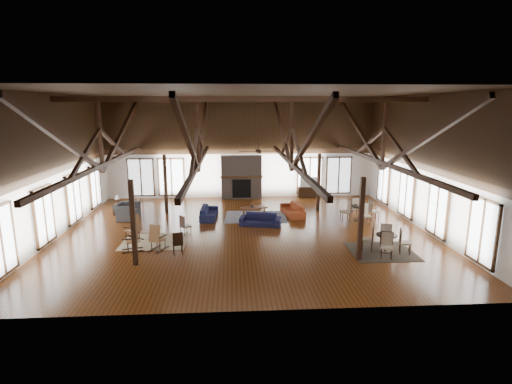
{
  "coord_description": "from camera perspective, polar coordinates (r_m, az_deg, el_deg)",
  "views": [
    {
      "loc": [
        -0.6,
        -16.95,
        5.48
      ],
      "look_at": [
        0.52,
        1.0,
        1.59
      ],
      "focal_mm": 28.0,
      "sensor_mm": 36.0,
      "label": 1
    }
  ],
  "objects": [
    {
      "name": "wall_front",
      "position": [
        10.27,
        -0.13,
        -1.78
      ],
      "size": [
        16.0,
        0.02,
        6.0
      ],
      "primitive_type": "cube",
      "color": "white",
      "rests_on": "floor"
    },
    {
      "name": "wall_back",
      "position": [
        24.08,
        -2.15,
        6.28
      ],
      "size": [
        16.0,
        0.02,
        6.0
      ],
      "primitive_type": "cube",
      "color": "white",
      "rests_on": "floor"
    },
    {
      "name": "cup_near",
      "position": [
        16.06,
        17.98,
        -5.59
      ],
      "size": [
        0.15,
        0.15,
        0.1
      ],
      "primitive_type": "imported",
      "rotation": [
        0.0,
        0.0,
        -0.17
      ],
      "color": "#B2B2B2",
      "rests_on": "cafe_table_near"
    },
    {
      "name": "sofa_navy_left",
      "position": [
        20.03,
        -6.72,
        -2.92
      ],
      "size": [
        1.98,
        0.86,
        0.57
      ],
      "primitive_type": "imported",
      "rotation": [
        0.0,
        0.0,
        1.52
      ],
      "color": "#161A3E",
      "rests_on": "floor"
    },
    {
      "name": "cafe_table_far",
      "position": [
        20.08,
        14.6,
        -2.56
      ],
      "size": [
        1.92,
        1.92,
        1.0
      ],
      "rotation": [
        0.0,
        0.0,
        0.05
      ],
      "color": "black",
      "rests_on": "floor"
    },
    {
      "name": "rocking_chair_c",
      "position": [
        16.15,
        -16.97,
        -6.4
      ],
      "size": [
        0.87,
        0.62,
        1.01
      ],
      "rotation": [
        0.0,
        0.0,
        1.85
      ],
      "color": "brown",
      "rests_on": "floor"
    },
    {
      "name": "wall_left",
      "position": [
        18.66,
        -26.96,
        3.23
      ],
      "size": [
        0.02,
        14.0,
        6.0
      ],
      "primitive_type": "cube",
      "color": "white",
      "rests_on": "floor"
    },
    {
      "name": "sofa_navy_front",
      "position": [
        18.67,
        0.63,
        -3.97
      ],
      "size": [
        2.03,
        1.16,
        0.56
      ],
      "primitive_type": "imported",
      "rotation": [
        0.0,
        0.0,
        -0.23
      ],
      "color": "#16183E",
      "rests_on": "floor"
    },
    {
      "name": "side_table_lamp",
      "position": [
        21.68,
        -19.1,
        -2.02
      ],
      "size": [
        0.42,
        0.42,
        1.07
      ],
      "color": "black",
      "rests_on": "floor"
    },
    {
      "name": "television",
      "position": [
        24.58,
        7.49,
        1.46
      ],
      "size": [
        1.07,
        0.17,
        0.61
      ],
      "primitive_type": "imported",
      "rotation": [
        0.0,
        0.0,
        0.03
      ],
      "color": "#B2B2B2",
      "rests_on": "tv_console"
    },
    {
      "name": "coffee_table",
      "position": [
        20.19,
        -0.3,
        -2.32
      ],
      "size": [
        1.39,
        1.04,
        0.48
      ],
      "rotation": [
        0.0,
        0.0,
        0.38
      ],
      "color": "brown",
      "rests_on": "floor"
    },
    {
      "name": "post_grid",
      "position": [
        17.41,
        -1.52,
        -0.93
      ],
      "size": [
        8.16,
        7.16,
        3.05
      ],
      "color": "#321C0D",
      "rests_on": "floor"
    },
    {
      "name": "cafe_table_near",
      "position": [
        16.12,
        18.1,
        -6.51
      ],
      "size": [
        1.86,
        1.86,
        0.95
      ],
      "rotation": [
        0.0,
        0.0,
        -0.33
      ],
      "color": "black",
      "rests_on": "floor"
    },
    {
      "name": "rocking_chair_a",
      "position": [
        17.34,
        -17.03,
        -5.01
      ],
      "size": [
        0.95,
        0.82,
        1.08
      ],
      "rotation": [
        0.0,
        0.0,
        1.02
      ],
      "color": "brown",
      "rests_on": "floor"
    },
    {
      "name": "rug_dark",
      "position": [
        16.22,
        17.52,
        -8.11
      ],
      "size": [
        2.41,
        2.19,
        0.01
      ],
      "primitive_type": "cube",
      "rotation": [
        0.0,
        0.0,
        -0.0
      ],
      "color": "black",
      "rests_on": "floor"
    },
    {
      "name": "cup_far",
      "position": [
        19.98,
        14.43,
        -1.83
      ],
      "size": [
        0.13,
        0.13,
        0.1
      ],
      "primitive_type": "imported",
      "rotation": [
        0.0,
        0.0,
        -0.06
      ],
      "color": "#B2B2B2",
      "rests_on": "cafe_table_far"
    },
    {
      "name": "wall_right",
      "position": [
        19.16,
        23.17,
        3.78
      ],
      "size": [
        0.02,
        14.0,
        6.0
      ],
      "primitive_type": "cube",
      "color": "white",
      "rests_on": "floor"
    },
    {
      "name": "fireplace",
      "position": [
        23.99,
        -2.1,
        2.13
      ],
      "size": [
        2.5,
        0.69,
        2.6
      ],
      "color": "#6A5A51",
      "rests_on": "floor"
    },
    {
      "name": "sofa_orange",
      "position": [
        20.5,
        5.24,
        -2.49
      ],
      "size": [
        2.12,
        1.09,
        0.59
      ],
      "primitive_type": "imported",
      "rotation": [
        0.0,
        0.0,
        -1.42
      ],
      "color": "#933B1C",
      "rests_on": "floor"
    },
    {
      "name": "rug_navy",
      "position": [
        20.16,
        -0.07,
        -3.56
      ],
      "size": [
        3.14,
        2.42,
        0.01
      ],
      "primitive_type": "cube",
      "rotation": [
        0.0,
        0.0,
        -0.05
      ],
      "color": "#1A254A",
      "rests_on": "floor"
    },
    {
      "name": "ceiling_fan",
      "position": [
        16.08,
        0.36,
        5.96
      ],
      "size": [
        1.6,
        1.6,
        0.75
      ],
      "color": "black",
      "rests_on": "roof_truss"
    },
    {
      "name": "rug_tan",
      "position": [
        17.07,
        -14.25,
        -6.9
      ],
      "size": [
        2.66,
        2.11,
        0.01
      ],
      "primitive_type": "cube",
      "rotation": [
        0.0,
        0.0,
        -0.02
      ],
      "color": "tan",
      "rests_on": "floor"
    },
    {
      "name": "tv_console",
      "position": [
        24.7,
        7.5,
        0.04
      ],
      "size": [
        1.27,
        0.48,
        0.64
      ],
      "primitive_type": "cube",
      "color": "black",
      "rests_on": "floor"
    },
    {
      "name": "armchair",
      "position": [
        20.68,
        -17.93,
        -2.65
      ],
      "size": [
        1.24,
        1.1,
        0.78
      ],
      "primitive_type": "imported",
      "rotation": [
        0.0,
        0.0,
        1.53
      ],
      "color": "#2B2C2E",
      "rests_on": "floor"
    },
    {
      "name": "roof_truss",
      "position": [
        17.02,
        -1.57,
        7.31
      ],
      "size": [
        15.6,
        14.07,
        3.14
      ],
      "color": "#321C0D",
      "rests_on": "wall_back"
    },
    {
      "name": "floor",
      "position": [
        17.82,
        -1.49,
        -5.71
      ],
      "size": [
        16.0,
        16.0,
        0.0
      ],
      "primitive_type": "plane",
      "color": "#613214",
      "rests_on": "ground"
    },
    {
      "name": "ceiling",
      "position": [
        16.96,
        -1.61,
        13.95
      ],
      "size": [
        16.0,
        14.0,
        0.02
      ],
      "primitive_type": "cube",
      "color": "black",
      "rests_on": "wall_back"
    },
    {
      "name": "rocking_chair_b",
      "position": [
        15.92,
        -14.04,
        -6.43
      ],
      "size": [
        0.74,
        0.92,
        1.05
      ],
      "rotation": [
        0.0,
        0.0,
        -0.44
      ],
      "color": "brown",
      "rests_on": "floor"
    },
    {
      "name": "side_chair_a",
      "position": [
        17.43,
        -10.26,
        -4.52
      ],
      "size": [
        0.54,
        0.54,
        0.9
      ],
      "rotation": [
        0.0,
        0.0,
        -0.88
      ],
      "color": "black",
      "rests_on": "floor"
    },
    {
      "name": "vase",
      "position": [
        20.07,
        -0.53,
        -1.98
      ],
      "size": [
        0.22,
        0.22,
        0.17
      ],
      "primitive_type": "imported",
      "rotation": [
        0.0,
        0.0,
        -0.4
      ],
      "color": "#B2B2B2",
      "rests_on": "coffee_table"
    },
    {
      "name": "side_chair_b",
      "position": [
        15.3,
        -11.12,
        -6.95
      ],
      "size": [
        0.46,
        0.46,
        0.9
      ],
      "rotation": [
        0.0,
        0.0,
        0.23
      ],
      "color": "black",
      "rests_on": "floor"
    }
  ]
}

